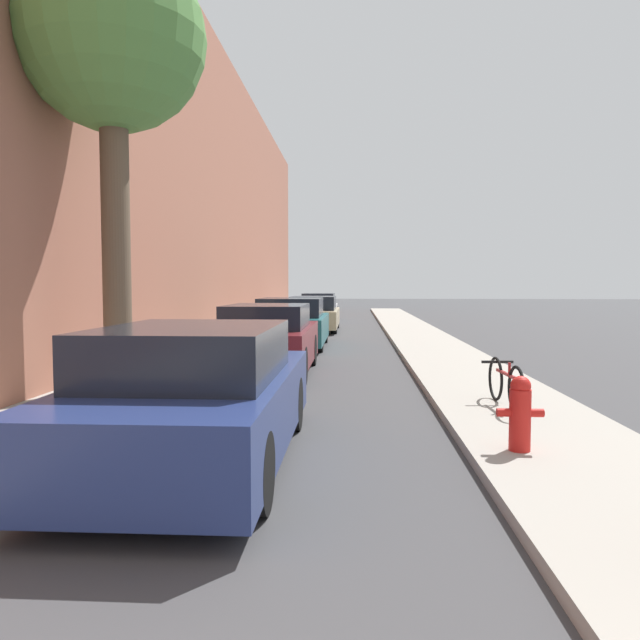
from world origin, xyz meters
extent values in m
plane|color=#3D3D3F|center=(0.00, 16.00, 0.00)|extent=(120.00, 120.00, 0.00)
cube|color=#9E998E|center=(-2.90, 16.00, 0.06)|extent=(2.00, 52.00, 0.12)
cube|color=#9E998E|center=(2.90, 16.00, 0.06)|extent=(2.00, 52.00, 0.12)
cube|color=#9E604C|center=(-4.25, 16.00, 5.07)|extent=(0.70, 52.00, 10.14)
cylinder|color=black|center=(-1.58, 7.56, 0.32)|extent=(0.22, 0.64, 0.64)
cylinder|color=black|center=(0.01, 7.56, 0.32)|extent=(0.22, 0.64, 0.64)
cylinder|color=black|center=(-1.58, 4.93, 0.32)|extent=(0.22, 0.64, 0.64)
cylinder|color=black|center=(0.01, 4.93, 0.32)|extent=(0.22, 0.64, 0.64)
cube|color=navy|center=(-0.79, 6.25, 0.53)|extent=(1.81, 4.24, 0.70)
cube|color=black|center=(-0.79, 6.08, 1.12)|extent=(1.60, 2.21, 0.49)
cylinder|color=black|center=(-1.68, 13.36, 0.34)|extent=(0.22, 0.68, 0.68)
cylinder|color=black|center=(-0.19, 13.36, 0.34)|extent=(0.22, 0.68, 0.68)
cylinder|color=black|center=(-1.68, 10.80, 0.34)|extent=(0.22, 0.68, 0.68)
cylinder|color=black|center=(-0.19, 10.80, 0.34)|extent=(0.22, 0.68, 0.68)
cube|color=maroon|center=(-0.93, 12.08, 0.56)|extent=(1.70, 4.12, 0.74)
cube|color=black|center=(-0.93, 11.91, 1.15)|extent=(1.49, 2.14, 0.45)
cylinder|color=black|center=(-1.85, 18.42, 0.32)|extent=(0.22, 0.64, 0.64)
cylinder|color=black|center=(-0.17, 18.42, 0.32)|extent=(0.22, 0.64, 0.64)
cylinder|color=black|center=(-1.85, 15.84, 0.32)|extent=(0.22, 0.64, 0.64)
cylinder|color=black|center=(-0.17, 15.84, 0.32)|extent=(0.22, 0.64, 0.64)
cube|color=#1E6066|center=(-1.01, 17.13, 0.53)|extent=(1.91, 4.17, 0.70)
cube|color=black|center=(-1.01, 16.97, 1.14)|extent=(1.68, 2.17, 0.51)
cylinder|color=black|center=(-1.60, 24.50, 0.33)|extent=(0.22, 0.65, 0.65)
cylinder|color=black|center=(0.03, 24.50, 0.33)|extent=(0.22, 0.65, 0.65)
cylinder|color=black|center=(-1.60, 21.69, 0.33)|extent=(0.22, 0.65, 0.65)
cylinder|color=black|center=(0.03, 21.69, 0.33)|extent=(0.22, 0.65, 0.65)
cube|color=tan|center=(-0.79, 23.09, 0.50)|extent=(1.85, 4.54, 0.64)
cube|color=black|center=(-0.79, 22.91, 1.07)|extent=(1.62, 2.36, 0.51)
cylinder|color=black|center=(-1.70, 30.57, 0.36)|extent=(0.22, 0.72, 0.72)
cylinder|color=black|center=(-0.22, 30.57, 0.36)|extent=(0.22, 0.72, 0.72)
cylinder|color=black|center=(-1.70, 27.85, 0.36)|extent=(0.22, 0.72, 0.72)
cylinder|color=black|center=(-0.22, 27.85, 0.36)|extent=(0.22, 0.72, 0.72)
cube|color=silver|center=(-0.96, 29.21, 0.50)|extent=(1.69, 4.38, 0.61)
cube|color=black|center=(-0.96, 29.03, 1.08)|extent=(1.49, 2.28, 0.55)
cylinder|color=brown|center=(-2.89, 9.42, 2.42)|extent=(0.43, 0.43, 4.59)
sphere|color=#4C7F3D|center=(-2.89, 9.42, 5.49)|extent=(2.81, 2.81, 2.81)
cylinder|color=red|center=(2.40, 6.39, 0.43)|extent=(0.21, 0.21, 0.61)
sphere|color=red|center=(2.40, 6.39, 0.77)|extent=(0.20, 0.20, 0.20)
cylinder|color=red|center=(2.24, 6.39, 0.50)|extent=(0.14, 0.08, 0.08)
cylinder|color=red|center=(2.56, 6.39, 0.50)|extent=(0.14, 0.08, 0.08)
torus|color=black|center=(2.76, 8.95, 0.43)|extent=(0.07, 0.62, 0.62)
torus|color=black|center=(2.81, 8.05, 0.43)|extent=(0.07, 0.62, 0.62)
cube|color=maroon|center=(2.79, 8.50, 0.57)|extent=(0.07, 0.76, 0.04)
cylinder|color=maroon|center=(2.79, 8.34, 0.66)|extent=(0.04, 0.04, 0.17)
cube|color=black|center=(2.77, 8.88, 0.68)|extent=(0.44, 0.06, 0.04)
camera|label=1|loc=(0.76, 0.54, 1.76)|focal=33.11mm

